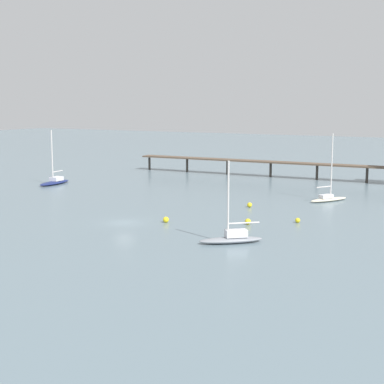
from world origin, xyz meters
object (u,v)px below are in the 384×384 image
at_px(sailboat_cream, 328,197).
at_px(mooring_buoy_inner, 248,222).
at_px(sailboat_navy, 55,181).
at_px(mooring_buoy_near, 250,205).
at_px(mooring_buoy_mid, 166,220).
at_px(mooring_buoy_outer, 298,220).
at_px(sailboat_gray, 232,237).
at_px(pier, 346,159).

xyz_separation_m(sailboat_cream, mooring_buoy_inner, (-4.15, -21.98, -0.28)).
relative_size(sailboat_navy, mooring_buoy_near, 14.06).
bearing_deg(mooring_buoy_inner, sailboat_cream, 79.31).
relative_size(mooring_buoy_mid, mooring_buoy_outer, 1.20).
bearing_deg(sailboat_gray, sailboat_cream, 86.63).
relative_size(pier, mooring_buoy_near, 82.97).
height_order(mooring_buoy_outer, mooring_buoy_inner, mooring_buoy_inner).
bearing_deg(mooring_buoy_near, pier, 81.11).
distance_m(sailboat_gray, mooring_buoy_near, 22.15).
relative_size(pier, mooring_buoy_outer, 93.25).
distance_m(pier, sailboat_gray, 55.75).
height_order(mooring_buoy_mid, mooring_buoy_near, mooring_buoy_mid).
height_order(sailboat_cream, mooring_buoy_mid, sailboat_cream).
distance_m(sailboat_navy, mooring_buoy_near, 41.79).
xyz_separation_m(pier, sailboat_gray, (1.42, -55.61, -3.70)).
height_order(pier, sailboat_cream, sailboat_cream).
bearing_deg(sailboat_navy, mooring_buoy_outer, -13.40).
bearing_deg(pier, sailboat_gray, -88.53).
height_order(sailboat_gray, mooring_buoy_outer, sailboat_gray).
height_order(sailboat_navy, mooring_buoy_near, sailboat_navy).
distance_m(mooring_buoy_mid, mooring_buoy_inner, 10.44).
height_order(mooring_buoy_inner, mooring_buoy_near, mooring_buoy_inner).
bearing_deg(sailboat_cream, sailboat_navy, -173.44).
bearing_deg(pier, mooring_buoy_inner, -91.07).
xyz_separation_m(mooring_buoy_outer, mooring_buoy_near, (-9.71, 7.29, 0.04)).
bearing_deg(mooring_buoy_mid, mooring_buoy_near, 71.29).
distance_m(pier, sailboat_cream, 24.37).
relative_size(sailboat_cream, mooring_buoy_outer, 16.36).
bearing_deg(sailboat_navy, mooring_buoy_inner, -19.40).
xyz_separation_m(mooring_buoy_outer, mooring_buoy_inner, (-5.17, -4.02, 0.06)).
xyz_separation_m(mooring_buoy_inner, mooring_buoy_near, (-4.55, 11.31, -0.02)).
relative_size(sailboat_cream, mooring_buoy_mid, 13.69).
xyz_separation_m(sailboat_gray, mooring_buoy_mid, (-11.97, 5.88, -0.26)).
xyz_separation_m(mooring_buoy_mid, mooring_buoy_inner, (9.69, 3.89, -0.00)).
relative_size(sailboat_cream, mooring_buoy_near, 14.56).
bearing_deg(sailboat_gray, mooring_buoy_mid, 153.86).
relative_size(pier, sailboat_cream, 5.70).
bearing_deg(mooring_buoy_near, mooring_buoy_mid, -108.71).
bearing_deg(sailboat_gray, mooring_buoy_inner, 103.14).
height_order(sailboat_navy, mooring_buoy_outer, sailboat_navy).
height_order(pier, sailboat_navy, sailboat_navy).
bearing_deg(mooring_buoy_inner, sailboat_navy, 160.60).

